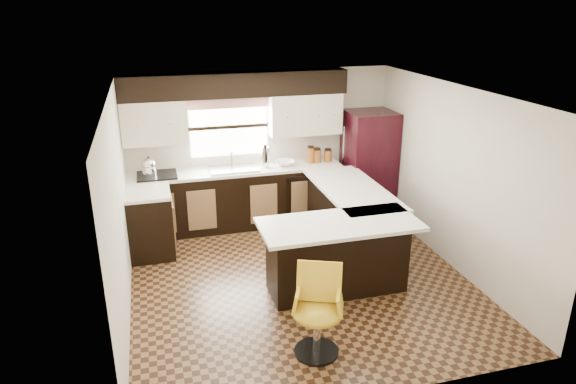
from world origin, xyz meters
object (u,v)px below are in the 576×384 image
object	(u,v)px
bar_chair	(317,314)
peninsula_return	(337,257)
peninsula_long	(348,221)
refrigerator	(368,164)

from	to	relation	value
bar_chair	peninsula_return	bearing A→B (deg)	83.46
peninsula_long	bar_chair	world-z (taller)	bar_chair
peninsula_return	refrigerator	distance (m)	2.56
peninsula_long	refrigerator	xyz separation A→B (m)	(0.81, 1.17, 0.42)
bar_chair	peninsula_long	bearing A→B (deg)	83.89
bar_chair	refrigerator	bearing A→B (deg)	81.76
peninsula_return	bar_chair	size ratio (longest dim) A/B	1.77
refrigerator	peninsula_return	bearing A→B (deg)	-121.78
refrigerator	bar_chair	bearing A→B (deg)	-120.93
peninsula_return	bar_chair	world-z (taller)	bar_chair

